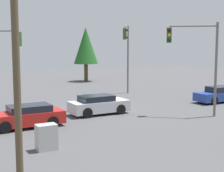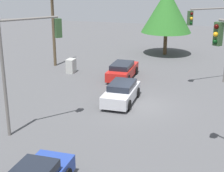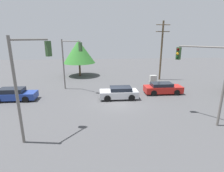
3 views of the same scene
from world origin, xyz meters
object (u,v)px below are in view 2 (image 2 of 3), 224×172
Objects in this scene: sedan_red at (123,70)px; traffic_signal_aux at (26,54)px; sedan_silver at (121,93)px; electrical_cabinet at (71,66)px; traffic_signal_cross at (213,31)px.

sedan_red is 12.25m from traffic_signal_aux.
electrical_cabinet is (5.97, 6.32, -0.06)m from sedan_silver.
electrical_cabinet is at bearing -43.36° from sedan_silver.
traffic_signal_cross is at bearing 1.06° from traffic_signal_aux.
sedan_silver is at bearing 7.19° from traffic_signal_cross.
sedan_silver is at bearing 6.80° from traffic_signal_aux.
traffic_signal_cross is (6.01, -5.74, 3.63)m from sedan_silver.
traffic_signal_cross reaches higher than sedan_silver.
sedan_silver is at bearing -75.84° from sedan_red.
traffic_signal_aux is at bearing 56.82° from sedan_silver.
traffic_signal_aux is (-11.81, 9.53, 0.13)m from traffic_signal_cross.
traffic_signal_cross is 12.61m from electrical_cabinet.
traffic_signal_aux is at bearing -167.87° from electrical_cabinet.
traffic_signal_aux is 12.63m from electrical_cabinet.
sedan_red is 5.79m from sedan_silver.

